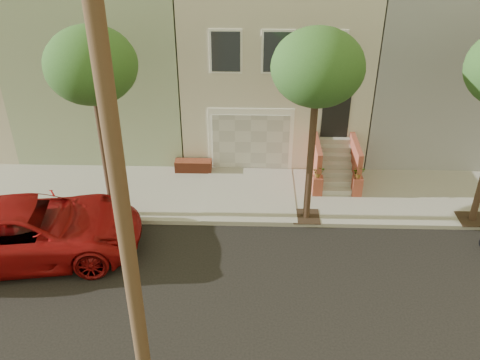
{
  "coord_description": "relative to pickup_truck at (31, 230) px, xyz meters",
  "views": [
    {
      "loc": [
        -0.8,
        -10.36,
        9.97
      ],
      "look_at": [
        -1.19,
        3.0,
        2.07
      ],
      "focal_mm": 38.5,
      "sensor_mm": 36.0,
      "label": 1
    }
  ],
  "objects": [
    {
      "name": "sidewalk",
      "position": [
        7.39,
        3.49,
        -0.83
      ],
      "size": [
        40.0,
        3.7,
        0.15
      ],
      "primitive_type": "cube",
      "color": "gray",
      "rests_on": "ground"
    },
    {
      "name": "tree_mid",
      "position": [
        8.39,
        2.04,
        4.35
      ],
      "size": [
        2.7,
        2.57,
        6.3
      ],
      "color": "#2D2116",
      "rests_on": "sidewalk"
    },
    {
      "name": "tree_left",
      "position": [
        1.89,
        2.04,
        4.35
      ],
      "size": [
        2.7,
        2.57,
        6.3
      ],
      "color": "#2D2116",
      "rests_on": "sidewalk"
    },
    {
      "name": "house_row",
      "position": [
        7.39,
        9.33,
        2.74
      ],
      "size": [
        33.1,
        11.7,
        7.0
      ],
      "color": "beige",
      "rests_on": "sidewalk"
    },
    {
      "name": "pickup_truck",
      "position": [
        0.0,
        0.0,
        0.0
      ],
      "size": [
        6.9,
        4.01,
        1.81
      ],
      "primitive_type": "imported",
      "rotation": [
        0.0,
        0.0,
        1.73
      ],
      "color": "maroon",
      "rests_on": "ground"
    },
    {
      "name": "ground",
      "position": [
        7.39,
        -1.86,
        -0.9
      ],
      "size": [
        90.0,
        90.0,
        0.0
      ],
      "primitive_type": "plane",
      "color": "black",
      "rests_on": "ground"
    }
  ]
}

